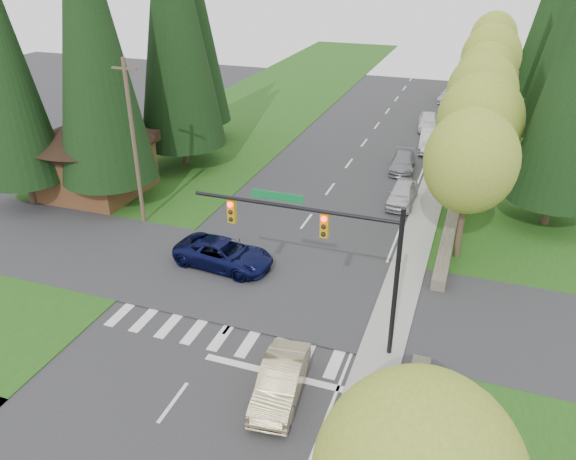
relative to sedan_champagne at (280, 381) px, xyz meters
The scene contains 30 objects.
ground 3.85m from the sedan_champagne, 169.28° to the right, with size 120.00×120.00×0.00m, color #28282B.
grass_east 21.42m from the sedan_champagne, 64.31° to the left, with size 14.00×110.00×0.06m, color #214712.
grass_west 25.54m from the sedan_champagne, 130.90° to the left, with size 14.00×110.00×0.06m, color #214712.
cross_street 8.22m from the sedan_champagne, 116.99° to the left, with size 120.00×8.00×0.10m, color #28282B.
sidewalk_east 21.54m from the sedan_champagne, 81.50° to the left, with size 1.80×80.00×0.13m, color gray.
curb_east 21.43m from the sedan_champagne, 83.75° to the left, with size 0.20×80.00×0.13m, color gray.
stone_wall_north 29.70m from the sedan_champagne, 80.54° to the left, with size 0.70×40.00×0.70m, color #4C4438.
traffic_signal 5.75m from the sedan_champagne, 80.23° to the left, with size 8.70×0.37×6.80m.
brown_building 23.68m from the sedan_champagne, 142.63° to the left, with size 8.40×8.40×5.40m.
utility_pole 17.94m from the sedan_champagne, 139.48° to the left, with size 1.60×0.24×10.00m.
decid_tree_0 15.19m from the sedan_champagne, 67.59° to the left, with size 4.80×4.80×8.37m.
decid_tree_1 21.66m from the sedan_champagne, 74.62° to the left, with size 5.20×5.20×8.80m.
decid_tree_2 28.31m from the sedan_champagne, 78.84° to the left, with size 5.00×5.00×8.82m.
decid_tree_3 35.08m from the sedan_champagne, 80.92° to the left, with size 5.00×5.00×8.55m.
decid_tree_4 42.01m from the sedan_champagne, 82.30° to the left, with size 5.40×5.40×9.18m.
decid_tree_5 48.83m from the sedan_champagne, 83.64° to the left, with size 4.80×4.80×8.30m.
decid_tree_6 55.81m from the sedan_champagne, 84.34° to the left, with size 5.20×5.20×8.86m.
conifer_w_a 23.62m from the sedan_champagne, 141.50° to the left, with size 6.12×6.12×19.80m.
conifer_w_b 27.75m from the sedan_champagne, 138.74° to the left, with size 5.44×5.44×17.80m.
conifer_w_c 28.50m from the sedan_champagne, 126.43° to the left, with size 6.46×6.46×20.80m.
conifer_w_d 25.94m from the sedan_champagne, 152.52° to the left, with size 5.10×5.10×16.80m.
conifer_w_e 33.92m from the sedan_champagne, 122.98° to the left, with size 5.78×5.78×18.80m.
conifer_e_c 49.16m from the sedan_champagne, 77.73° to the left, with size 5.10×5.10×16.80m.
sedan_champagne is the anchor object (origin of this frame).
suv_navy 10.21m from the sedan_champagne, 127.36° to the left, with size 2.48×5.38×1.50m, color #0B0E37.
parked_car_a 19.53m from the sedan_champagne, 85.69° to the left, with size 1.72×4.28×1.46m, color silver.
parked_car_b 25.74m from the sedan_champagne, 88.92° to the left, with size 1.78×4.38×1.27m, color gray.
parked_car_c 31.34m from the sedan_champagne, 86.55° to the left, with size 1.71×4.89×1.61m, color silver.
parked_car_d 37.24m from the sedan_champagne, 88.48° to the left, with size 1.79×4.44×1.51m, color silver.
parked_car_e 48.67m from the sedan_champagne, 87.78° to the left, with size 1.81×4.44×1.29m, color silver.
Camera 1 is at (9.43, -14.57, 15.49)m, focal length 35.00 mm.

